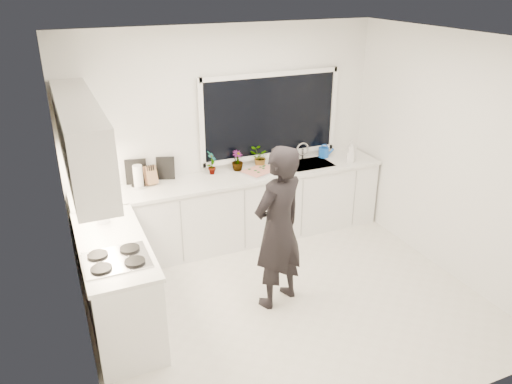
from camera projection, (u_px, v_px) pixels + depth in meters
name	position (u px, v px, depth m)	size (l,w,h in m)	color
floor	(286.00, 302.00, 5.36)	(4.00, 3.50, 0.02)	beige
wall_back	(226.00, 135.00, 6.29)	(4.00, 0.02, 2.70)	white
wall_left	(70.00, 224.00, 4.07)	(0.02, 3.50, 2.70)	white
wall_right	(451.00, 157.00, 5.54)	(0.02, 3.50, 2.70)	white
ceiling	(294.00, 39.00, 4.26)	(4.00, 3.50, 0.02)	white
window	(270.00, 116.00, 6.40)	(1.80, 0.02, 1.00)	black
base_cabinets_back	(236.00, 210.00, 6.39)	(3.92, 0.58, 0.88)	white
base_cabinets_left	(118.00, 285.00, 4.86)	(0.58, 1.60, 0.88)	white
countertop_back	(236.00, 177.00, 6.20)	(3.94, 0.62, 0.04)	silver
countertop_left	(113.00, 244.00, 4.67)	(0.62, 1.60, 0.04)	silver
upper_cabinets	(81.00, 138.00, 4.54)	(0.34, 2.10, 0.70)	white
sink	(309.00, 167.00, 6.60)	(0.58, 0.42, 0.14)	silver
faucet	(303.00, 151.00, 6.71)	(0.03, 0.03, 0.22)	silver
stovetop	(116.00, 259.00, 4.36)	(0.56, 0.48, 0.03)	black
person	(278.00, 228.00, 5.02)	(0.64, 0.42, 1.75)	black
pizza_tray	(260.00, 171.00, 6.28)	(0.44, 0.32, 0.03)	#B5B5B9
pizza	(260.00, 170.00, 6.28)	(0.40, 0.29, 0.01)	#AC3C17
watering_can	(324.00, 152.00, 6.80)	(0.14, 0.14, 0.13)	blue
paper_towel_roll	(138.00, 177.00, 5.80)	(0.11, 0.11, 0.26)	silver
knife_block	(151.00, 176.00, 5.90)	(0.13, 0.10, 0.22)	#9F694A
utensil_crock	(103.00, 215.00, 5.00)	(0.13, 0.13, 0.16)	silver
picture_frame_large	(166.00, 168.00, 6.05)	(0.22, 0.02, 0.28)	black
picture_frame_small	(136.00, 172.00, 5.91)	(0.25, 0.02, 0.30)	black
herb_plants	(243.00, 159.00, 6.34)	(0.87, 0.26, 0.30)	#26662D
soap_bottles	(351.00, 152.00, 6.60)	(0.16, 0.16, 0.30)	#D8BF66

